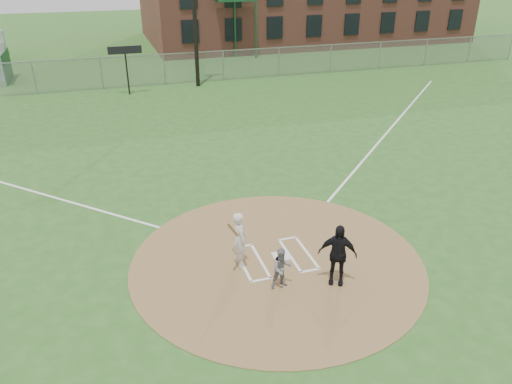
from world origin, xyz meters
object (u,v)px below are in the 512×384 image
object	(u,v)px
catcher	(282,268)
batter_at_plate	(240,239)
umpire	(337,254)
home_plate	(281,256)

from	to	relation	value
catcher	batter_at_plate	xyz separation A→B (m)	(-0.78, 1.31, 0.26)
umpire	batter_at_plate	distance (m)	2.72
home_plate	catcher	xyz separation A→B (m)	(-0.49, -1.34, 0.56)
home_plate	umpire	distance (m)	2.04
home_plate	umpire	world-z (taller)	umpire
catcher	batter_at_plate	distance (m)	1.55
home_plate	batter_at_plate	distance (m)	1.51
catcher	umpire	size ratio (longest dim) A/B	0.66
catcher	batter_at_plate	world-z (taller)	batter_at_plate
umpire	batter_at_plate	world-z (taller)	batter_at_plate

